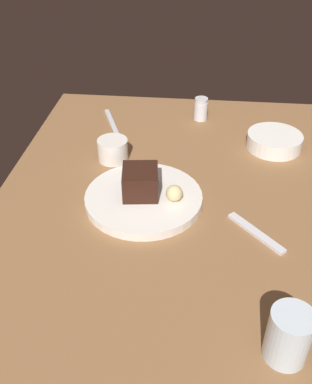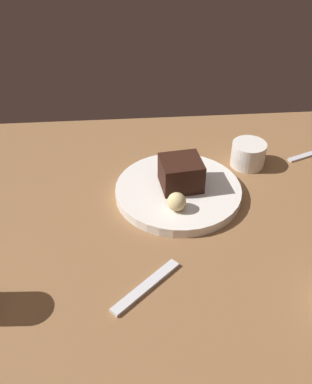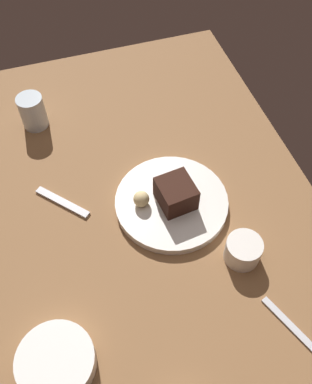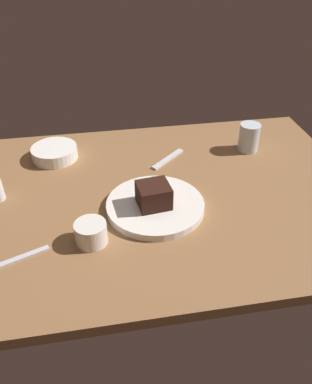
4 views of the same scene
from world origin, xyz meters
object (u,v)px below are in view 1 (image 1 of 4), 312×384
at_px(dessert_plate, 144,198).
at_px(bread_roll, 175,193).
at_px(side_bowl, 274,141).
at_px(salt_shaker, 201,109).
at_px(butter_knife, 112,124).
at_px(chocolate_cake_slice, 140,182).
at_px(dessert_spoon, 256,233).
at_px(water_glass, 289,336).
at_px(coffee_cup, 113,150).

distance_m(dessert_plate, bread_roll, 0.08).
height_order(bread_roll, side_bowl, bread_roll).
xyz_separation_m(dessert_plate, salt_shaker, (0.43, -0.12, 0.02)).
relative_size(dessert_plate, side_bowl, 1.81).
xyz_separation_m(side_bowl, butter_knife, (0.09, 0.47, -0.02)).
relative_size(dessert_plate, butter_knife, 1.41).
xyz_separation_m(bread_roll, salt_shaker, (0.44, -0.05, -0.01)).
height_order(chocolate_cake_slice, dessert_spoon, chocolate_cake_slice).
xyz_separation_m(chocolate_cake_slice, water_glass, (-0.37, -0.28, -0.01)).
relative_size(salt_shaker, water_glass, 0.73).
bearing_deg(butter_knife, dessert_plate, -0.40).
relative_size(water_glass, side_bowl, 0.63).
relative_size(chocolate_cake_slice, side_bowl, 0.57).
height_order(bread_roll, water_glass, water_glass).
height_order(dessert_plate, bread_roll, bread_roll).
relative_size(coffee_cup, dessert_spoon, 0.53).
xyz_separation_m(dessert_plate, butter_knife, (0.37, 0.14, -0.01)).
xyz_separation_m(bread_roll, coffee_cup, (0.19, 0.17, -0.01)).
distance_m(water_glass, dessert_spoon, 0.29).
bearing_deg(side_bowl, dessert_plate, 130.89).
distance_m(side_bowl, dessert_spoon, 0.37).
bearing_deg(bread_roll, water_glass, -150.91).
bearing_deg(dessert_spoon, chocolate_cake_slice, 28.41).
xyz_separation_m(dessert_spoon, butter_knife, (0.45, 0.39, -0.00)).
bearing_deg(bread_roll, dessert_spoon, -112.29).
distance_m(dessert_plate, coffee_cup, 0.20).
relative_size(dessert_plate, dessert_spoon, 1.79).
height_order(dessert_plate, butter_knife, dessert_plate).
bearing_deg(water_glass, bread_roll, 29.09).
xyz_separation_m(water_glass, coffee_cup, (0.54, 0.37, -0.02)).
height_order(bread_roll, coffee_cup, bread_roll).
distance_m(bread_roll, coffee_cup, 0.26).
relative_size(side_bowl, dessert_spoon, 0.99).
bearing_deg(dessert_plate, chocolate_cake_slice, 53.60).
bearing_deg(chocolate_cake_slice, dessert_spoon, -109.47).
distance_m(chocolate_cake_slice, dessert_spoon, 0.27).
height_order(bread_roll, dessert_spoon, bread_roll).
bearing_deg(side_bowl, dessert_spoon, 168.22).
height_order(chocolate_cake_slice, salt_shaker, chocolate_cake_slice).
xyz_separation_m(side_bowl, coffee_cup, (-0.10, 0.43, 0.01)).
xyz_separation_m(dessert_plate, water_glass, (-0.37, -0.27, 0.04)).
xyz_separation_m(chocolate_cake_slice, dessert_spoon, (-0.09, -0.26, -0.05)).
relative_size(bread_roll, butter_knife, 0.20).
relative_size(bread_roll, dessert_spoon, 0.25).
height_order(coffee_cup, butter_knife, coffee_cup).
relative_size(water_glass, dessert_spoon, 0.63).
bearing_deg(coffee_cup, side_bowl, -76.26).
height_order(chocolate_cake_slice, butter_knife, chocolate_cake_slice).
relative_size(chocolate_cake_slice, butter_knife, 0.44).
height_order(salt_shaker, water_glass, water_glass).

